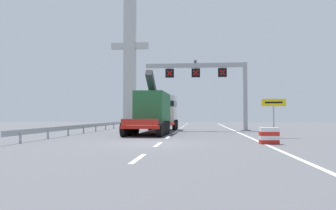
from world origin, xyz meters
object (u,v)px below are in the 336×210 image
object	(u,v)px
exit_sign_yellow	(274,108)
crash_barrier_striped	(269,136)
heavy_haul_truck_red	(158,111)
overhead_lane_gantry	(211,77)
bridge_pylon_distant	(130,59)

from	to	relation	value
exit_sign_yellow	crash_barrier_striped	xyz separation A→B (m)	(-1.50, -5.32, -1.67)
heavy_haul_truck_red	crash_barrier_striped	world-z (taller)	heavy_haul_truck_red
exit_sign_yellow	crash_barrier_striped	bearing A→B (deg)	-105.72
heavy_haul_truck_red	exit_sign_yellow	xyz separation A→B (m)	(9.26, -6.78, 0.13)
overhead_lane_gantry	heavy_haul_truck_red	world-z (taller)	overhead_lane_gantry
crash_barrier_striped	bridge_pylon_distant	size ratio (longest dim) A/B	0.03
heavy_haul_truck_red	crash_barrier_striped	distance (m)	14.45
overhead_lane_gantry	crash_barrier_striped	size ratio (longest dim) A/B	10.41
bridge_pylon_distant	heavy_haul_truck_red	bearing A→B (deg)	-74.17
overhead_lane_gantry	bridge_pylon_distant	xyz separation A→B (m)	(-17.94, 41.78, 9.64)
bridge_pylon_distant	crash_barrier_striped	bearing A→B (deg)	-70.23
overhead_lane_gantry	exit_sign_yellow	world-z (taller)	overhead_lane_gantry
bridge_pylon_distant	overhead_lane_gantry	bearing A→B (deg)	-66.76
overhead_lane_gantry	bridge_pylon_distant	size ratio (longest dim) A/B	0.36
exit_sign_yellow	bridge_pylon_distant	xyz separation A→B (m)	(-22.00, 51.74, 13.15)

